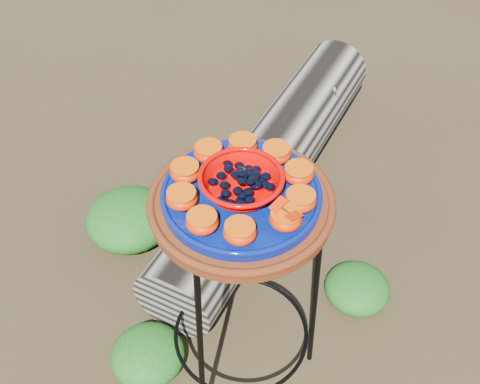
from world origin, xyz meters
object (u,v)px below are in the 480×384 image
red_bowl (241,184)px  driftwood_log (270,164)px  cobalt_plate (241,196)px  terracotta_saucer (241,204)px  plant_stand (241,294)px

red_bowl → driftwood_log: 1.01m
cobalt_plate → driftwood_log: bearing=51.8°
terracotta_saucer → red_bowl: bearing=0.0°
terracotta_saucer → cobalt_plate: (0.00, 0.00, 0.03)m
driftwood_log → red_bowl: bearing=-128.2°
red_bowl → driftwood_log: bearing=51.8°
terracotta_saucer → plant_stand: bearing=0.0°
red_bowl → driftwood_log: size_ratio=0.12×
plant_stand → terracotta_saucer: 0.37m
plant_stand → driftwood_log: bearing=51.8°
cobalt_plate → driftwood_log: cobalt_plate is taller
terracotta_saucer → red_bowl: size_ratio=2.33×
terracotta_saucer → driftwood_log: terracotta_saucer is taller
cobalt_plate → terracotta_saucer: bearing=0.0°
plant_stand → terracotta_saucer: size_ratio=1.61×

